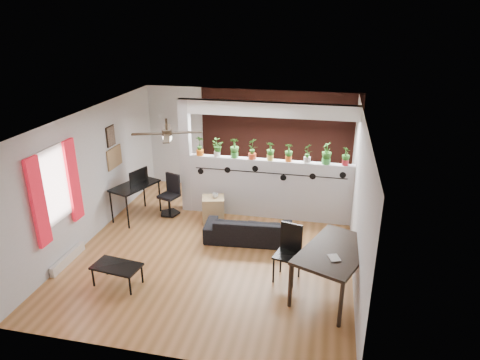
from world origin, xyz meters
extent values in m
cube|color=brown|center=(0.00, 0.00, -0.05)|extent=(6.30, 7.10, 0.10)
cube|color=#B7B7BA|center=(0.00, 3.02, 1.30)|extent=(6.30, 0.04, 2.90)
cube|color=#B7B7BA|center=(0.00, -3.02, 1.30)|extent=(6.30, 0.04, 2.90)
cube|color=#B7B7BA|center=(-2.62, 0.00, 1.30)|extent=(0.04, 7.10, 2.90)
cube|color=#B7B7BA|center=(2.62, 0.00, 1.30)|extent=(0.04, 7.10, 2.90)
cube|color=white|center=(0.00, 0.00, 2.65)|extent=(6.30, 7.10, 0.10)
cube|color=#BCBCC1|center=(0.80, 1.50, 0.68)|extent=(3.60, 0.18, 1.35)
cube|color=white|center=(0.80, 1.50, 2.45)|extent=(3.60, 0.18, 0.30)
cube|color=#BCBCC1|center=(-1.11, 1.50, 1.30)|extent=(0.22, 0.20, 2.60)
cube|color=brown|center=(0.80, 2.97, 1.30)|extent=(3.90, 0.05, 2.60)
cube|color=black|center=(0.80, 1.40, 1.08)|extent=(3.31, 0.01, 0.02)
cylinder|color=black|center=(-0.75, 1.40, 1.00)|extent=(0.14, 0.01, 0.14)
cylinder|color=black|center=(-0.13, 1.40, 1.08)|extent=(0.14, 0.01, 0.14)
cylinder|color=black|center=(0.49, 1.40, 1.16)|extent=(0.14, 0.01, 0.14)
cylinder|color=black|center=(1.11, 1.40, 1.00)|extent=(0.14, 0.01, 0.14)
cylinder|color=black|center=(1.73, 1.40, 1.08)|extent=(0.14, 0.01, 0.14)
cylinder|color=black|center=(2.35, 1.40, 1.16)|extent=(0.14, 0.01, 0.14)
cube|color=white|center=(-2.58, -1.20, 1.55)|extent=(0.02, 0.95, 1.25)
cube|color=white|center=(-2.57, -1.20, 1.55)|extent=(0.04, 1.05, 1.35)
cube|color=red|center=(-2.53, -1.70, 1.45)|extent=(0.06, 0.30, 1.55)
cube|color=red|center=(-2.53, -0.70, 1.45)|extent=(0.06, 0.30, 1.55)
cube|color=silver|center=(-2.54, -1.20, 0.09)|extent=(0.08, 1.00, 0.18)
cube|color=olive|center=(-2.58, 0.95, 1.35)|extent=(0.03, 0.60, 0.45)
cube|color=#8C7259|center=(-2.58, 0.90, 1.85)|extent=(0.03, 0.30, 0.40)
cube|color=black|center=(-2.58, 0.90, 1.85)|extent=(0.02, 0.34, 0.44)
cylinder|color=black|center=(-0.80, -0.30, 2.50)|extent=(0.04, 0.04, 0.20)
cylinder|color=black|center=(-0.80, -0.30, 2.35)|extent=(0.18, 0.18, 0.10)
sphere|color=white|center=(-0.80, -0.30, 2.26)|extent=(0.17, 0.17, 0.17)
cube|color=black|center=(-0.48, -0.18, 2.34)|extent=(0.55, 0.29, 0.01)
cube|color=black|center=(-0.92, 0.02, 2.34)|extent=(0.29, 0.55, 0.01)
cube|color=black|center=(-1.12, -0.42, 2.34)|extent=(0.55, 0.29, 0.01)
cube|color=black|center=(-0.68, -0.62, 2.34)|extent=(0.29, 0.55, 0.01)
cylinder|color=orange|center=(-0.78, 1.50, 1.41)|extent=(0.16, 0.16, 0.12)
imported|color=#1D5117|center=(-0.78, 1.50, 1.62)|extent=(0.26, 0.22, 0.35)
cylinder|color=white|center=(-0.39, 1.50, 1.41)|extent=(0.14, 0.14, 0.12)
imported|color=#1D5117|center=(-0.39, 1.50, 1.60)|extent=(0.23, 0.20, 0.29)
cylinder|color=green|center=(0.01, 1.50, 1.41)|extent=(0.16, 0.16, 0.12)
imported|color=#1D5117|center=(0.01, 1.50, 1.62)|extent=(0.26, 0.22, 0.34)
cylinder|color=#C4411F|center=(0.41, 1.50, 1.41)|extent=(0.17, 0.17, 0.12)
imported|color=#1D5117|center=(0.41, 1.50, 1.64)|extent=(0.31, 0.32, 0.37)
cylinder|color=#D3C44A|center=(0.80, 1.50, 1.41)|extent=(0.14, 0.14, 0.12)
imported|color=#1D5117|center=(0.80, 1.50, 1.60)|extent=(0.22, 0.18, 0.31)
cylinder|color=orange|center=(1.20, 1.50, 1.41)|extent=(0.14, 0.14, 0.12)
imported|color=#1D5117|center=(1.20, 1.50, 1.60)|extent=(0.21, 0.17, 0.30)
cylinder|color=silver|center=(1.59, 1.50, 1.41)|extent=(0.15, 0.15, 0.12)
imported|color=#1D5117|center=(1.59, 1.50, 1.61)|extent=(0.27, 0.27, 0.32)
cylinder|color=green|center=(1.98, 1.50, 1.41)|extent=(0.18, 0.18, 0.12)
imported|color=#1D5117|center=(1.99, 1.50, 1.64)|extent=(0.23, 0.28, 0.38)
cylinder|color=red|center=(2.38, 1.50, 1.41)|extent=(0.14, 0.14, 0.12)
imported|color=#1D5117|center=(2.38, 1.50, 1.60)|extent=(0.25, 0.24, 0.29)
imported|color=black|center=(0.56, 0.33, 0.24)|extent=(1.71, 0.79, 0.49)
cube|color=#A58657|center=(-0.36, 0.99, 0.29)|extent=(0.56, 0.53, 0.57)
imported|color=gray|center=(-0.31, 0.99, 0.63)|extent=(0.14, 0.14, 0.10)
cube|color=black|center=(-2.10, 0.84, 0.76)|extent=(0.90, 1.21, 0.04)
cylinder|color=black|center=(-2.50, 0.45, 0.37)|extent=(0.04, 0.04, 0.74)
cylinder|color=black|center=(-2.04, 0.29, 0.37)|extent=(0.04, 0.04, 0.74)
cylinder|color=black|center=(-2.16, 1.40, 0.37)|extent=(0.04, 0.04, 0.74)
cylinder|color=black|center=(-1.70, 1.23, 0.37)|extent=(0.04, 0.04, 0.74)
imported|color=black|center=(-2.10, 0.99, 0.87)|extent=(0.30, 0.15, 0.17)
cylinder|color=black|center=(-1.43, 1.10, 0.04)|extent=(0.48, 0.48, 0.04)
cylinder|color=black|center=(-1.43, 1.10, 0.24)|extent=(0.06, 0.06, 0.41)
cube|color=black|center=(-1.43, 1.10, 0.46)|extent=(0.49, 0.49, 0.06)
cube|color=black|center=(-1.37, 1.27, 0.72)|extent=(0.37, 0.17, 0.45)
cube|color=black|center=(2.25, -1.09, 0.79)|extent=(1.41, 1.73, 0.05)
cylinder|color=black|center=(1.60, -1.58, 0.38)|extent=(0.06, 0.06, 0.76)
cylinder|color=black|center=(2.36, -1.90, 0.38)|extent=(0.06, 0.06, 0.76)
cylinder|color=black|center=(2.14, -0.28, 0.38)|extent=(0.06, 0.06, 0.76)
cylinder|color=black|center=(2.90, -0.59, 0.38)|extent=(0.06, 0.06, 0.76)
imported|color=gray|center=(2.15, -1.39, 0.83)|extent=(0.22, 0.25, 0.02)
cube|color=black|center=(1.47, -0.88, 0.48)|extent=(0.49, 0.49, 0.03)
cube|color=black|center=(1.51, -0.71, 0.75)|extent=(0.38, 0.12, 0.52)
cube|color=black|center=(1.26, -1.01, 0.24)|extent=(0.03, 0.03, 0.48)
cube|color=black|center=(1.59, -1.09, 0.24)|extent=(0.03, 0.03, 0.48)
cube|color=black|center=(1.34, -0.67, 0.49)|extent=(0.03, 0.03, 0.99)
cube|color=black|center=(1.67, -0.76, 0.49)|extent=(0.03, 0.03, 0.99)
cube|color=black|center=(-1.32, -1.62, 0.36)|extent=(0.85, 0.55, 0.04)
cylinder|color=black|center=(-1.70, -1.76, 0.17)|extent=(0.04, 0.04, 0.34)
cylinder|color=black|center=(-0.98, -1.85, 0.17)|extent=(0.04, 0.04, 0.34)
cylinder|color=black|center=(-1.65, -1.39, 0.17)|extent=(0.04, 0.04, 0.34)
cylinder|color=black|center=(-0.94, -1.49, 0.17)|extent=(0.04, 0.04, 0.34)
camera|label=1|loc=(2.00, -7.18, 4.36)|focal=32.00mm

